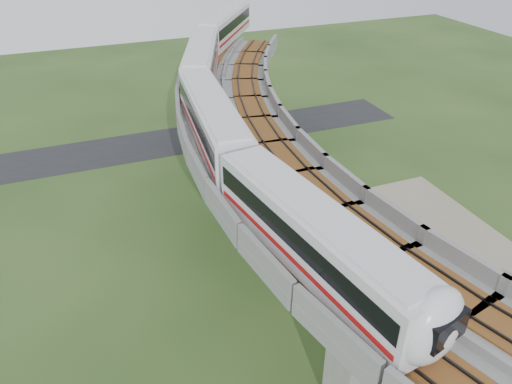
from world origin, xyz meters
The scene contains 14 objects.
ground centered at (0.00, 0.00, 0.00)m, with size 160.00×160.00×0.00m, color #2B481C.
dirt_lot centered at (14.00, -2.00, 0.02)m, with size 18.00×26.00×0.04m, color gray.
asphalt_road centered at (0.00, 30.00, 0.01)m, with size 60.00×8.00×0.03m, color #232326.
viaduct centered at (3.84, 0.00, 9.05)m, with size 19.58×73.98×11.40m.
metro_train centered at (1.70, 12.61, 12.31)m, with size 18.09×59.90×3.64m.
fence centered at (9.75, 0.00, 0.75)m, with size 3.87×38.73×1.50m.
tree_0 centered at (12.70, 23.50, 1.72)m, with size 2.76×2.76×2.90m.
tree_1 centered at (8.89, 17.81, 1.98)m, with size 2.12×2.12×2.89m.
tree_2 centered at (7.38, 7.58, 1.72)m, with size 2.53×2.53×2.80m.
tree_3 centered at (7.10, 2.42, 2.06)m, with size 2.91×2.91×3.29m.
tree_4 centered at (6.89, -5.91, 1.98)m, with size 2.16×2.16×2.91m.
tree_5 centered at (7.74, -10.21, 2.00)m, with size 2.04×2.04×2.88m.
car_white centered at (8.65, -12.00, 0.69)m, with size 1.53×3.79×1.29m, color silver.
car_dark centered at (14.02, 7.68, 0.62)m, with size 1.62×3.99×1.16m, color black.
Camera 1 is at (-11.49, -26.85, 26.93)m, focal length 35.00 mm.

